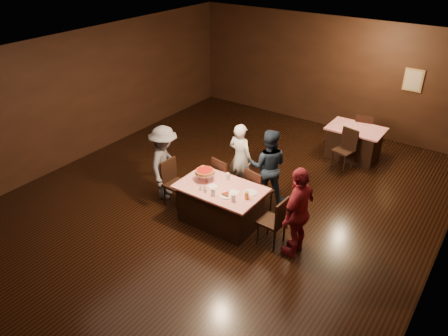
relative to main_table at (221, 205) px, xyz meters
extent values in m
plane|color=black|center=(-0.35, 0.58, -0.39)|extent=(10.00, 10.00, 0.00)
cube|color=silver|center=(-0.35, 0.58, 2.62)|extent=(8.00, 10.00, 0.04)
cube|color=black|center=(-0.35, 5.58, 1.11)|extent=(8.00, 0.04, 3.00)
cube|color=black|center=(-4.35, 0.58, 1.11)|extent=(0.04, 10.00, 3.00)
cube|color=tan|center=(1.85, 5.55, 1.31)|extent=(0.46, 0.03, 0.56)
cube|color=beige|center=(1.85, 5.52, 1.31)|extent=(0.38, 0.01, 0.48)
cube|color=#B20E0B|center=(0.00, 0.00, 0.00)|extent=(1.60, 1.00, 0.77)
cube|color=red|center=(1.10, 4.07, 0.00)|extent=(1.30, 0.90, 0.77)
cube|color=black|center=(-0.40, 0.75, 0.09)|extent=(0.49, 0.49, 0.95)
cube|color=black|center=(0.40, 0.75, 0.09)|extent=(0.50, 0.50, 0.95)
cube|color=black|center=(-1.10, 0.00, 0.09)|extent=(0.44, 0.44, 0.95)
cube|color=black|center=(1.10, 0.00, 0.09)|extent=(0.44, 0.44, 0.95)
cube|color=black|center=(1.10, 3.37, 0.09)|extent=(0.50, 0.50, 0.95)
cube|color=black|center=(1.10, 4.67, 0.09)|extent=(0.49, 0.49, 0.95)
imported|color=silver|center=(-0.35, 1.20, 0.38)|extent=(0.58, 0.40, 1.52)
imported|color=#172131|center=(0.33, 1.17, 0.41)|extent=(0.95, 0.86, 1.58)
imported|color=#545357|center=(-1.46, 0.09, 0.41)|extent=(0.96, 1.17, 1.58)
imported|color=maroon|center=(1.57, 0.02, 0.45)|extent=(0.43, 0.98, 1.66)
cylinder|color=black|center=(-0.40, 0.15, 0.46)|extent=(0.01, 0.01, 0.15)
cylinder|color=black|center=(-0.49, 0.00, 0.46)|extent=(0.01, 0.01, 0.15)
cylinder|color=black|center=(-0.31, 0.00, 0.46)|extent=(0.01, 0.01, 0.15)
cylinder|color=silver|center=(-0.40, 0.05, 0.54)|extent=(0.38, 0.38, 0.01)
cylinder|color=#B27233|center=(-0.40, 0.05, 0.57)|extent=(0.35, 0.35, 0.05)
cylinder|color=#A5140C|center=(-0.40, 0.05, 0.60)|extent=(0.30, 0.30, 0.01)
cylinder|color=white|center=(0.25, -0.18, 0.39)|extent=(0.25, 0.25, 0.01)
cylinder|color=#B27233|center=(0.25, -0.18, 0.42)|extent=(0.18, 0.18, 0.04)
cylinder|color=#A5140C|center=(0.25, -0.18, 0.44)|extent=(0.14, 0.14, 0.01)
cylinder|color=white|center=(0.55, 0.15, 0.39)|extent=(0.25, 0.25, 0.01)
cylinder|color=silver|center=(0.05, -0.30, 0.46)|extent=(0.08, 0.08, 0.14)
cylinder|color=silver|center=(0.45, -0.25, 0.46)|extent=(0.08, 0.08, 0.14)
cylinder|color=#BF7F26|center=(0.60, -0.05, 0.46)|extent=(0.08, 0.08, 0.14)
cylinder|color=silver|center=(-0.05, 0.30, 0.46)|extent=(0.08, 0.08, 0.14)
cylinder|color=silver|center=(-0.18, -0.25, 0.43)|extent=(0.04, 0.04, 0.08)
cylinder|color=silver|center=(-0.18, -0.25, 0.47)|extent=(0.05, 0.05, 0.02)
cylinder|color=silver|center=(-0.12, -0.30, 0.43)|extent=(0.04, 0.04, 0.08)
cylinder|color=silver|center=(-0.12, -0.30, 0.47)|extent=(0.05, 0.05, 0.02)
cylinder|color=silver|center=(-0.24, -0.30, 0.43)|extent=(0.04, 0.04, 0.08)
cylinder|color=silver|center=(-0.24, -0.30, 0.47)|extent=(0.05, 0.05, 0.02)
cube|color=white|center=(0.30, 0.00, 0.39)|extent=(0.19, 0.19, 0.01)
cube|color=white|center=(-0.15, -0.05, 0.39)|extent=(0.21, 0.21, 0.01)
camera|label=1|loc=(3.98, -5.60, 4.60)|focal=35.00mm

